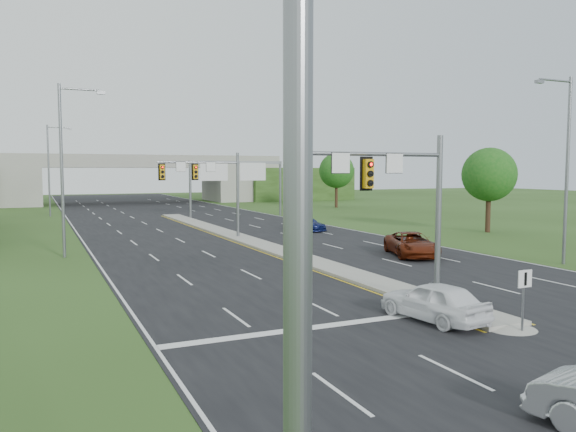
% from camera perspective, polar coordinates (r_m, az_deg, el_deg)
% --- Properties ---
extents(ground, '(240.00, 240.00, 0.00)m').
position_cam_1_polar(ground, '(24.43, 14.85, -8.69)').
color(ground, '#2A4418').
rests_on(ground, ground).
extents(road, '(24.00, 160.00, 0.02)m').
position_cam_1_polar(road, '(55.75, -8.48, -1.11)').
color(road, black).
rests_on(road, ground).
extents(median, '(2.00, 54.00, 0.16)m').
position_cam_1_polar(median, '(44.39, -4.24, -2.43)').
color(median, gray).
rests_on(median, road).
extents(median_nose, '(2.00, 2.00, 0.16)m').
position_cam_1_polar(median_nose, '(21.56, 21.69, -10.39)').
color(median_nose, gray).
rests_on(median_nose, road).
extents(lane_markings, '(23.72, 160.00, 0.01)m').
position_cam_1_polar(lane_markings, '(49.78, -7.24, -1.77)').
color(lane_markings, gold).
rests_on(lane_markings, road).
extents(signal_mast_near, '(6.62, 0.60, 7.00)m').
position_cam_1_polar(signal_mast_near, '(22.37, 10.72, 2.40)').
color(signal_mast_near, slate).
rests_on(signal_mast_near, ground).
extents(signal_mast_far, '(6.62, 0.60, 7.00)m').
position_cam_1_polar(signal_mast_far, '(45.18, -7.82, 3.55)').
color(signal_mast_far, slate).
rests_on(signal_mast_far, ground).
extents(keep_right_sign, '(0.60, 0.13, 2.20)m').
position_cam_1_polar(keep_right_sign, '(20.89, 22.86, -6.92)').
color(keep_right_sign, slate).
rests_on(keep_right_sign, ground).
extents(sign_gantry, '(11.58, 0.44, 6.67)m').
position_cam_1_polar(sign_gantry, '(66.94, -5.35, 4.37)').
color(sign_gantry, slate).
rests_on(sign_gantry, ground).
extents(overpass, '(80.00, 14.00, 8.10)m').
position_cam_1_polar(overpass, '(99.55, -15.62, 3.34)').
color(overpass, gray).
rests_on(overpass, ground).
extents(lightpole_l_near, '(2.85, 0.25, 11.00)m').
position_cam_1_polar(lightpole_l_near, '(3.86, 3.81, 12.39)').
color(lightpole_l_near, slate).
rests_on(lightpole_l_near, ground).
extents(lightpole_l_mid, '(2.85, 0.25, 11.00)m').
position_cam_1_polar(lightpole_l_mid, '(38.42, -21.72, 5.12)').
color(lightpole_l_mid, slate).
rests_on(lightpole_l_mid, ground).
extents(lightpole_l_far, '(2.85, 0.25, 11.00)m').
position_cam_1_polar(lightpole_l_far, '(73.40, -22.99, 4.72)').
color(lightpole_l_far, slate).
rests_on(lightpole_l_far, ground).
extents(lightpole_r_near, '(2.85, 0.25, 11.00)m').
position_cam_1_polar(lightpole_r_near, '(36.79, 26.32, 5.01)').
color(lightpole_r_near, slate).
rests_on(lightpole_r_near, ground).
extents(lightpole_r_far, '(2.85, 0.25, 11.00)m').
position_cam_1_polar(lightpole_r_far, '(64.92, 1.63, 5.14)').
color(lightpole_r_far, slate).
rests_on(lightpole_r_far, ground).
extents(tree_r_near, '(4.80, 4.80, 7.60)m').
position_cam_1_polar(tree_r_near, '(53.38, 19.76, 3.97)').
color(tree_r_near, '#382316').
rests_on(tree_r_near, ground).
extents(tree_r_mid, '(5.20, 5.20, 8.12)m').
position_cam_1_polar(tree_r_mid, '(84.10, 4.95, 4.61)').
color(tree_r_mid, '#382316').
rests_on(tree_r_mid, ground).
extents(tree_back_c, '(5.60, 5.60, 8.32)m').
position_cam_1_polar(tree_back_c, '(118.99, -5.15, 4.63)').
color(tree_back_c, '#382316').
rests_on(tree_back_c, ground).
extents(tree_back_d, '(6.00, 6.00, 8.85)m').
position_cam_1_polar(tree_back_d, '(124.29, 0.98, 4.80)').
color(tree_back_d, '#382316').
rests_on(tree_back_d, ground).
extents(car_white, '(2.39, 4.56, 1.48)m').
position_cam_1_polar(car_white, '(21.65, 14.58, -8.34)').
color(car_white, white).
rests_on(car_white, road).
extents(car_far_a, '(4.27, 6.05, 1.53)m').
position_cam_1_polar(car_far_a, '(37.33, 12.45, -2.81)').
color(car_far_a, '#571908').
rests_on(car_far_a, road).
extents(car_far_b, '(2.80, 4.67, 1.27)m').
position_cam_1_polar(car_far_b, '(51.71, 1.88, -0.79)').
color(car_far_b, '#0D164E').
rests_on(car_far_b, road).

